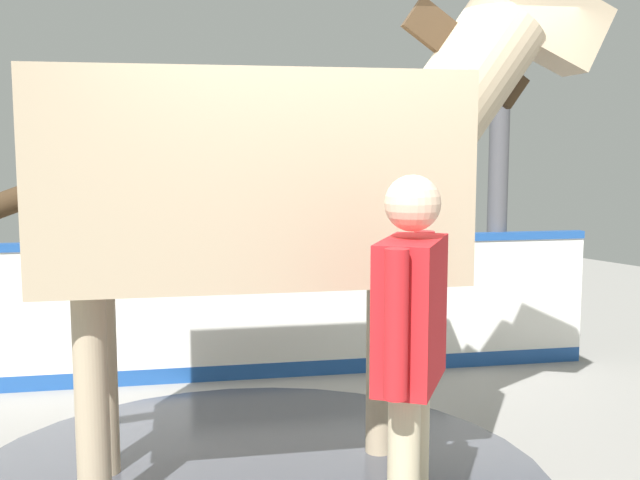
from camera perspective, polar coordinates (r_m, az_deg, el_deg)
The scene contains 4 objects.
barrier_wall at distance 5.96m, azimuth -6.87°, elevation -5.50°, with size 5.40×2.32×1.09m.
roof_post_near at distance 6.45m, azimuth 12.91°, elevation 2.98°, with size 0.16×0.16×2.71m, color #4C4C51.
horse at distance 3.98m, azimuth -3.64°, elevation 4.71°, with size 3.22×1.73×2.73m.
handler at distance 3.18m, azimuth 6.66°, elevation -8.08°, with size 0.54×0.48×1.68m.
Camera 1 is at (2.14, 3.34, 1.80)m, focal length 43.56 mm.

